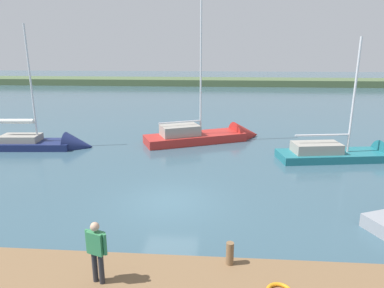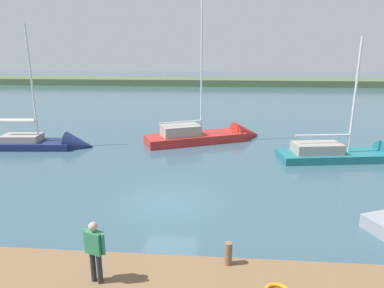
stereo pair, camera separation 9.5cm
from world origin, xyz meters
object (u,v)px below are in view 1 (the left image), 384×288
at_px(mooring_post_near, 230,253).
at_px(sailboat_far_right, 212,137).
at_px(sailboat_outer_mooring, 354,156).
at_px(person_on_dock, 97,248).
at_px(sailboat_near_dock, 48,145).

distance_m(mooring_post_near, sailboat_far_right, 16.26).
distance_m(sailboat_far_right, sailboat_outer_mooring, 9.69).
bearing_deg(mooring_post_near, sailboat_far_right, -87.20).
bearing_deg(person_on_dock, sailboat_far_right, 10.78).
bearing_deg(person_on_dock, sailboat_near_dock, 50.48).
bearing_deg(mooring_post_near, sailboat_outer_mooring, -123.20).
distance_m(mooring_post_near, person_on_dock, 3.69).
bearing_deg(sailboat_near_dock, person_on_dock, -63.61).
xyz_separation_m(sailboat_outer_mooring, sailboat_near_dock, (20.16, -0.97, 0.00)).
height_order(sailboat_near_dock, person_on_dock, sailboat_near_dock).
height_order(mooring_post_near, person_on_dock, person_on_dock).
distance_m(sailboat_far_right, sailboat_near_dock, 11.65).
distance_m(sailboat_far_right, person_on_dock, 17.55).
relative_size(sailboat_far_right, person_on_dock, 6.55).
height_order(sailboat_far_right, sailboat_outer_mooring, sailboat_far_right).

